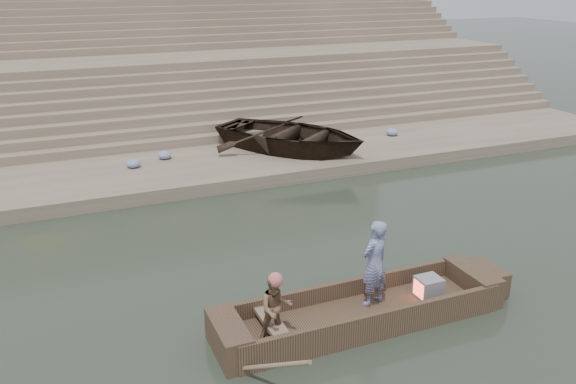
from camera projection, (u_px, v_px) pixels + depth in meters
ground at (329, 284)px, 12.49m from camera, size 120.00×120.00×0.00m
lower_landing at (220, 167)px, 19.34m from camera, size 32.00×4.00×0.40m
mid_landing at (168, 90)px, 25.42m from camera, size 32.00×3.00×2.80m
upper_landing at (138, 44)px, 31.05m from camera, size 32.00×3.00×5.20m
ghat_steps at (160, 75)px, 26.74m from camera, size 32.00×11.00×5.20m
main_rowboat at (360, 317)px, 11.10m from camera, size 5.00×1.30×0.22m
rowboat_trim at (371, 306)px, 11.10m from camera, size 6.04×2.63×1.86m
standing_man at (375, 263)px, 11.06m from camera, size 0.72×0.58×1.70m
rowing_man at (276, 308)px, 10.06m from camera, size 0.63×0.51×1.19m
television at (428, 287)px, 11.52m from camera, size 0.46×0.42×0.40m
beached_rowboat at (291, 135)px, 20.22m from camera, size 6.25×6.50×1.10m
cloth_bundles at (154, 162)px, 18.74m from camera, size 18.07×2.09×0.26m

